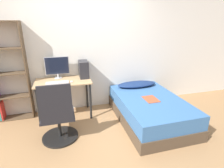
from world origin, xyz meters
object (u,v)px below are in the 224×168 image
Objects in this scene: bed at (149,109)px; monitor at (57,67)px; pc_tower at (84,69)px; office_chair at (58,120)px; keyboard at (57,83)px.

monitor is (-1.68, 0.82, 0.78)m from bed.
pc_tower reaches higher than bed.
keyboard is at bearing 88.70° from office_chair.
pc_tower reaches higher than keyboard.
bed is 4.38× the size of keyboard.
bed is at bearing -32.17° from pc_tower.
bed is 5.35× the size of pc_tower.
office_chair reaches higher than bed.
bed is at bearing 6.69° from office_chair.
pc_tower is (0.51, -0.08, -0.07)m from monitor.
monitor is 1.38× the size of pc_tower.
keyboard is (0.02, 0.69, 0.40)m from office_chair.
pc_tower is (0.55, 0.94, 0.56)m from office_chair.
monitor is 0.40m from keyboard.
office_chair is 1.20m from monitor.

